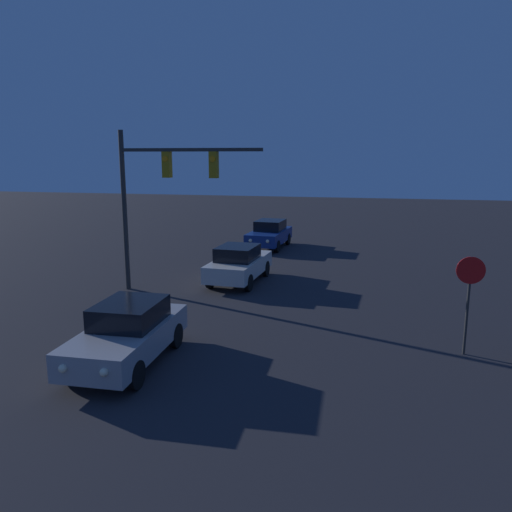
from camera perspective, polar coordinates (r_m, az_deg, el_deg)
The scene contains 5 objects.
car_near at distance 12.46m, azimuth -14.44°, elevation -8.54°, with size 1.78×4.06×1.48m.
car_mid at distance 19.64m, azimuth -1.97°, elevation -0.87°, with size 1.88×4.10×1.48m.
car_far at distance 27.08m, azimuth 1.55°, elevation 2.54°, with size 1.92×4.11×1.48m.
traffic_signal_mast at distance 18.22m, azimuth -11.06°, elevation 8.02°, with size 5.25×0.30×5.82m.
stop_sign at distance 13.34m, azimuth 23.19°, elevation -3.32°, with size 0.68×0.07×2.52m.
Camera 1 is at (3.08, -0.45, 4.93)m, focal length 35.00 mm.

